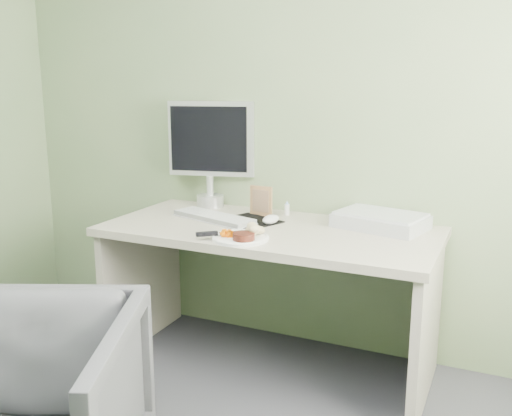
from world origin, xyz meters
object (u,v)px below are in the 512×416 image
at_px(plate, 240,238).
at_px(monitor, 211,148).
at_px(scanner, 380,221).
at_px(desk, 269,264).

xyz_separation_m(plate, monitor, (-0.45, 0.56, 0.32)).
xyz_separation_m(plate, scanner, (0.52, 0.46, 0.03)).
distance_m(desk, monitor, 0.77).
height_order(plate, scanner, scanner).
bearing_deg(scanner, plate, -124.90).
bearing_deg(monitor, scanner, -18.75).
height_order(plate, monitor, monitor).
distance_m(scanner, monitor, 1.03).
distance_m(plate, monitor, 0.79).
xyz_separation_m(desk, monitor, (-0.49, 0.32, 0.51)).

